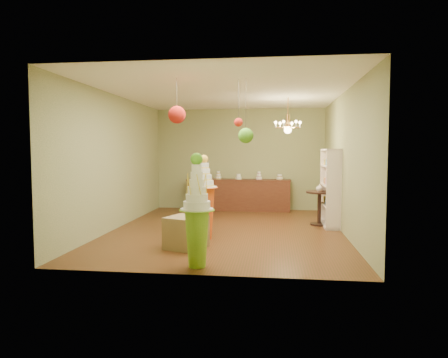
# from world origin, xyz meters

# --- Properties ---
(floor) EXTENTS (6.50, 6.50, 0.00)m
(floor) POSITION_xyz_m (0.00, 0.00, 0.00)
(floor) COLOR #542F16
(floor) RESTS_ON ground
(ceiling) EXTENTS (6.50, 6.50, 0.00)m
(ceiling) POSITION_xyz_m (0.00, 0.00, 3.00)
(ceiling) COLOR white
(ceiling) RESTS_ON ground
(wall_back) EXTENTS (5.00, 0.04, 3.00)m
(wall_back) POSITION_xyz_m (0.00, 3.25, 1.50)
(wall_back) COLOR #959C6B
(wall_back) RESTS_ON ground
(wall_front) EXTENTS (5.00, 0.04, 3.00)m
(wall_front) POSITION_xyz_m (0.00, -3.25, 1.50)
(wall_front) COLOR #959C6B
(wall_front) RESTS_ON ground
(wall_left) EXTENTS (0.04, 6.50, 3.00)m
(wall_left) POSITION_xyz_m (-2.50, 0.00, 1.50)
(wall_left) COLOR #959C6B
(wall_left) RESTS_ON ground
(wall_right) EXTENTS (0.04, 6.50, 3.00)m
(wall_right) POSITION_xyz_m (2.50, 0.00, 1.50)
(wall_right) COLOR #959C6B
(wall_right) RESTS_ON ground
(pedestal_green) EXTENTS (0.64, 0.64, 1.72)m
(pedestal_green) POSITION_xyz_m (-0.12, -2.85, 0.68)
(pedestal_green) COLOR #87C72C
(pedestal_green) RESTS_ON floor
(pedestal_orange) EXTENTS (0.63, 0.63, 1.68)m
(pedestal_orange) POSITION_xyz_m (-0.35, -0.93, 0.67)
(pedestal_orange) COLOR #E1551A
(pedestal_orange) RESTS_ON floor
(burlap_riser) EXTENTS (0.80, 0.80, 0.57)m
(burlap_riser) POSITION_xyz_m (-0.53, -1.73, 0.29)
(burlap_riser) COLOR olive
(burlap_riser) RESTS_ON floor
(sideboard) EXTENTS (3.04, 0.54, 1.16)m
(sideboard) POSITION_xyz_m (0.00, 2.97, 0.48)
(sideboard) COLOR #54281A
(sideboard) RESTS_ON floor
(shelving_unit) EXTENTS (0.33, 1.20, 1.80)m
(shelving_unit) POSITION_xyz_m (2.34, 0.80, 0.90)
(shelving_unit) COLOR silver
(shelving_unit) RESTS_ON floor
(round_table) EXTENTS (0.74, 0.74, 0.80)m
(round_table) POSITION_xyz_m (2.10, 0.86, 0.52)
(round_table) COLOR black
(round_table) RESTS_ON floor
(vase) EXTENTS (0.22, 0.22, 0.17)m
(vase) POSITION_xyz_m (2.10, 0.86, 0.89)
(vase) COLOR silver
(vase) RESTS_ON round_table
(pom_red_left) EXTENTS (0.30, 0.30, 0.78)m
(pom_red_left) POSITION_xyz_m (-0.64, -1.92, 2.37)
(pom_red_left) COLOR #463E32
(pom_red_left) RESTS_ON ceiling
(pom_green_mid) EXTENTS (0.26, 0.26, 1.12)m
(pom_green_mid) POSITION_xyz_m (0.54, -1.76, 2.02)
(pom_green_mid) COLOR #463E32
(pom_green_mid) RESTS_ON ceiling
(pom_red_right) EXTENTS (0.15, 0.15, 0.82)m
(pom_red_right) POSITION_xyz_m (0.40, -1.67, 2.26)
(pom_red_right) COLOR #463E32
(pom_red_right) RESTS_ON ceiling
(chandelier) EXTENTS (0.74, 0.74, 0.85)m
(chandelier) POSITION_xyz_m (1.34, 0.85, 2.30)
(chandelier) COLOR #C58C45
(chandelier) RESTS_ON ceiling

